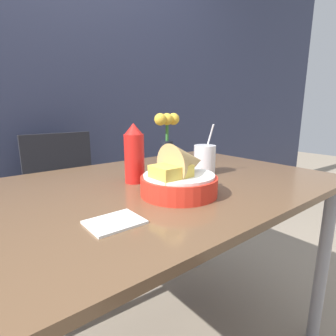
{
  "coord_description": "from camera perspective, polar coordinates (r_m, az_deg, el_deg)",
  "views": [
    {
      "loc": [
        -0.6,
        -0.74,
        1.04
      ],
      "look_at": [
        -0.04,
        -0.05,
        0.84
      ],
      "focal_mm": 28.0,
      "sensor_mm": 36.0,
      "label": 1
    }
  ],
  "objects": [
    {
      "name": "dining_table",
      "position": [
        1.02,
        0.25,
        -8.08
      ],
      "size": [
        1.2,
        0.88,
        0.78
      ],
      "color": "brown",
      "rests_on": "ground_plane"
    },
    {
      "name": "wall_window",
      "position": [
        2.0,
        -22.3,
        19.23
      ],
      "size": [
        7.0,
        0.06,
        2.6
      ],
      "color": "#2D334C",
      "rests_on": "ground_plane"
    },
    {
      "name": "chair_far_window",
      "position": [
        1.69,
        -21.35,
        -6.01
      ],
      "size": [
        0.4,
        0.4,
        0.9
      ],
      "color": "black",
      "rests_on": "ground_plane"
    },
    {
      "name": "food_basket",
      "position": [
        0.82,
        2.87,
        -1.73
      ],
      "size": [
        0.24,
        0.24,
        0.16
      ],
      "color": "red",
      "rests_on": "dining_table"
    },
    {
      "name": "drink_cup",
      "position": [
        1.09,
        7.97,
        1.66
      ],
      "size": [
        0.09,
        0.09,
        0.2
      ],
      "color": "silver",
      "rests_on": "dining_table"
    },
    {
      "name": "ketchup_bottle",
      "position": [
        0.95,
        -7.36,
        3.03
      ],
      "size": [
        0.07,
        0.07,
        0.21
      ],
      "color": "red",
      "rests_on": "dining_table"
    },
    {
      "name": "napkin",
      "position": [
        0.64,
        -11.55,
        -11.48
      ],
      "size": [
        0.13,
        0.1,
        0.01
      ],
      "color": "white",
      "rests_on": "dining_table"
    },
    {
      "name": "flower_vase",
      "position": [
        1.32,
        -0.21,
        7.94
      ],
      "size": [
        0.14,
        0.06,
        0.24
      ],
      "color": "black",
      "rests_on": "dining_table"
    }
  ]
}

